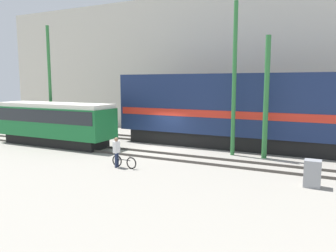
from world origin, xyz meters
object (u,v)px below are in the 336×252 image
at_px(freight_locomotive, 242,110).
at_px(streetcar, 55,121).
at_px(person, 116,149).
at_px(utility_pole_center, 234,80).
at_px(bicycle, 124,162).
at_px(signal_box, 312,174).
at_px(utility_pole_left, 50,83).
at_px(utility_pole_right, 266,98).

bearing_deg(freight_locomotive, streetcar, -158.70).
xyz_separation_m(freight_locomotive, streetcar, (-12.51, -4.88, -0.93)).
distance_m(streetcar, person, 8.52).
relative_size(streetcar, utility_pole_center, 0.99).
distance_m(streetcar, bicycle, 8.93).
bearing_deg(bicycle, person, -163.63).
bearing_deg(streetcar, signal_box, -7.58).
height_order(streetcar, signal_box, streetcar).
relative_size(freight_locomotive, utility_pole_left, 1.95).
bearing_deg(utility_pole_right, signal_box, -58.66).
distance_m(utility_pole_left, utility_pole_center, 15.42).
distance_m(bicycle, utility_pole_left, 13.12).
distance_m(streetcar, utility_pole_center, 13.14).
bearing_deg(freight_locomotive, utility_pole_center, -88.57).
bearing_deg(utility_pole_left, bicycle, -27.25).
bearing_deg(utility_pole_center, signal_box, -44.43).
height_order(streetcar, utility_pole_right, utility_pole_right).
relative_size(utility_pole_left, utility_pole_center, 0.97).
bearing_deg(utility_pole_center, bicycle, -127.64).
distance_m(streetcar, utility_pole_right, 14.85).
xyz_separation_m(bicycle, signal_box, (9.24, 0.93, 0.27)).
xyz_separation_m(utility_pole_left, utility_pole_center, (15.42, 0.00, 0.14)).
xyz_separation_m(streetcar, utility_pole_left, (-2.85, 2.44, 2.80)).
height_order(bicycle, utility_pole_right, utility_pole_right).
height_order(streetcar, utility_pole_center, utility_pole_center).
relative_size(utility_pole_right, signal_box, 6.08).
xyz_separation_m(utility_pole_left, utility_pole_right, (17.38, 0.00, -0.92)).
xyz_separation_m(bicycle, utility_pole_center, (4.38, 5.68, 4.39)).
distance_m(person, utility_pole_left, 12.64).
bearing_deg(signal_box, streetcar, 172.42).
bearing_deg(bicycle, streetcar, 158.38).
height_order(freight_locomotive, utility_pole_left, utility_pole_left).
bearing_deg(signal_box, utility_pole_left, 166.79).
distance_m(freight_locomotive, streetcar, 13.46).
bearing_deg(streetcar, person, -23.33).
bearing_deg(utility_pole_center, person, -129.49).
bearing_deg(utility_pole_left, utility_pole_center, 0.00).
bearing_deg(utility_pole_right, utility_pole_center, 180.00).
relative_size(person, signal_box, 1.37).
bearing_deg(bicycle, utility_pole_right, 41.87).
height_order(freight_locomotive, streetcar, freight_locomotive).
xyz_separation_m(freight_locomotive, utility_pole_right, (2.02, -2.44, 0.95)).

